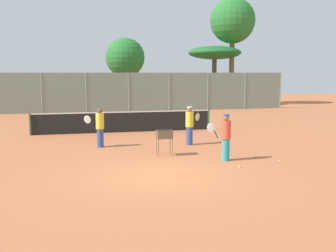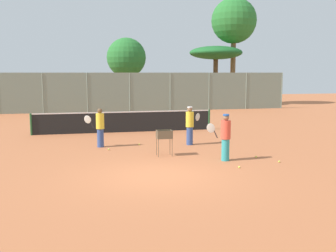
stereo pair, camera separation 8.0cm
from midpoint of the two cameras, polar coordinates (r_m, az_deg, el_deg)
ground_plane at (r=11.81m, az=-1.69°, el=-7.18°), size 80.00×80.00×0.00m
tennis_net at (r=20.26m, az=-6.54°, el=0.66°), size 9.23×0.10×1.07m
back_fence at (r=30.95m, az=-8.82°, el=4.85°), size 29.55×0.08×3.04m
tree_0 at (r=37.65m, az=6.71°, el=10.41°), size 4.95×4.95×5.51m
tree_2 at (r=38.27m, az=9.29°, el=14.72°), size 4.20×4.20×9.94m
tree_3 at (r=36.77m, az=-6.31°, el=9.77°), size 3.60×3.60×6.22m
player_white_outfit at (r=16.31m, az=-10.01°, el=-0.18°), size 0.85×0.40×1.60m
player_red_cap at (r=13.72m, az=8.19°, el=-1.53°), size 0.88×0.34×1.63m
player_yellow_shirt at (r=16.62m, az=3.03°, el=0.15°), size 0.78×0.58×1.62m
ball_cart at (r=14.39m, az=-0.71°, el=-1.51°), size 0.56×0.41×0.95m
tennis_ball_0 at (r=15.71m, az=-8.76°, el=-3.37°), size 0.07×0.07×0.07m
tennis_ball_1 at (r=14.55m, az=12.53°, el=-4.36°), size 0.07×0.07×0.07m
tennis_ball_2 at (r=16.67m, az=-4.36°, el=-2.67°), size 0.07×0.07×0.07m
tennis_ball_3 at (r=13.99m, az=15.70°, el=-4.96°), size 0.07×0.07×0.07m
tennis_ball_4 at (r=12.88m, az=10.18°, el=-5.88°), size 0.07×0.07×0.07m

